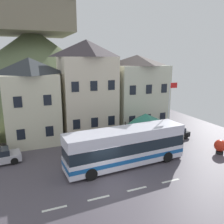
{
  "coord_description": "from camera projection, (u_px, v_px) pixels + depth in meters",
  "views": [
    {
      "loc": [
        -5.86,
        -14.78,
        9.47
      ],
      "look_at": [
        2.29,
        5.27,
        4.28
      ],
      "focal_mm": 36.28,
      "sensor_mm": 36.0,
      "label": 1
    }
  ],
  "objects": [
    {
      "name": "flagpole",
      "position": [
        169.0,
        109.0,
        24.53
      ],
      "size": [
        0.95,
        0.1,
        6.97
      ],
      "color": "silver",
      "rests_on": "ground_plane"
    },
    {
      "name": "ground_plane",
      "position": [
        110.0,
        183.0,
        17.67
      ],
      "size": [
        40.0,
        60.0,
        0.07
      ],
      "color": "#514A54"
    },
    {
      "name": "townhouse_01",
      "position": [
        32.0,
        101.0,
        25.27
      ],
      "size": [
        5.68,
        5.32,
        9.53
      ],
      "color": "beige",
      "rests_on": "ground_plane"
    },
    {
      "name": "hilltop_castle",
      "position": [
        34.0,
        66.0,
        43.97
      ],
      "size": [
        41.88,
        41.88,
        23.79
      ],
      "color": "#5C6B48",
      "rests_on": "ground_plane"
    },
    {
      "name": "bus_shelter",
      "position": [
        145.0,
        119.0,
        24.65
      ],
      "size": [
        3.6,
        3.6,
        3.59
      ],
      "color": "#473D33",
      "rests_on": "ground_plane"
    },
    {
      "name": "townhouse_03",
      "position": [
        136.0,
        92.0,
        30.7
      ],
      "size": [
        6.61,
        6.5,
        9.86
      ],
      "color": "beige",
      "rests_on": "ground_plane"
    },
    {
      "name": "harbour_buoy",
      "position": [
        220.0,
        146.0,
        22.82
      ],
      "size": [
        1.21,
        1.21,
        1.46
      ],
      "color": "black",
      "rests_on": "ground_plane"
    },
    {
      "name": "pedestrian_00",
      "position": [
        173.0,
        140.0,
        24.24
      ],
      "size": [
        0.31,
        0.31,
        1.61
      ],
      "color": "#2D2D38",
      "rests_on": "ground_plane"
    },
    {
      "name": "townhouse_02",
      "position": [
        87.0,
        89.0,
        27.41
      ],
      "size": [
        6.26,
        5.35,
        11.55
      ],
      "color": "beige",
      "rests_on": "ground_plane"
    },
    {
      "name": "parked_car_00",
      "position": [
        172.0,
        134.0,
        27.02
      ],
      "size": [
        4.47,
        2.38,
        1.29
      ],
      "rotation": [
        0.0,
        0.0,
        3.27
      ],
      "color": "black",
      "rests_on": "ground_plane"
    },
    {
      "name": "public_bench",
      "position": [
        129.0,
        135.0,
        26.91
      ],
      "size": [
        1.75,
        0.48,
        0.87
      ],
      "color": "#473828",
      "rests_on": "ground_plane"
    },
    {
      "name": "pedestrian_02",
      "position": [
        182.0,
        140.0,
        24.34
      ],
      "size": [
        0.34,
        0.34,
        1.59
      ],
      "color": "#38332D",
      "rests_on": "ground_plane"
    },
    {
      "name": "transit_bus",
      "position": [
        126.0,
        147.0,
        20.2
      ],
      "size": [
        11.24,
        3.11,
        3.39
      ],
      "rotation": [
        0.0,
        0.0,
        0.06
      ],
      "color": "white",
      "rests_on": "ground_plane"
    },
    {
      "name": "pedestrian_01",
      "position": [
        182.0,
        144.0,
        22.88
      ],
      "size": [
        0.36,
        0.36,
        1.68
      ],
      "color": "#2D2D38",
      "rests_on": "ground_plane"
    }
  ]
}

